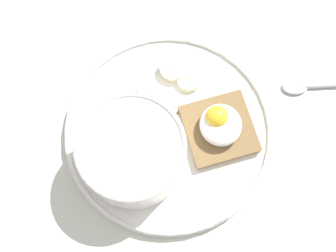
{
  "coord_description": "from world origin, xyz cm",
  "views": [
    {
      "loc": [
        -18.11,
        -0.03,
        62.03
      ],
      "look_at": [
        0.0,
        0.0,
        5.0
      ],
      "focal_mm": 50.0,
      "sensor_mm": 36.0,
      "label": 1
    }
  ],
  "objects": [
    {
      "name": "spoon",
      "position": [
        6.7,
        -20.2,
        2.4
      ],
      "size": [
        2.58,
        12.25,
        0.8
      ],
      "color": "silver",
      "rests_on": "ground_plane"
    },
    {
      "name": "banana_slice_left",
      "position": [
        5.38,
        2.64,
        3.42
      ],
      "size": [
        4.32,
        4.31,
        0.9
      ],
      "color": "beige",
      "rests_on": "plate"
    },
    {
      "name": "toast_slice",
      "position": [
        0.29,
        -6.69,
        3.71
      ],
      "size": [
        10.82,
        10.82,
        1.26
      ],
      "color": "olive",
      "rests_on": "plate"
    },
    {
      "name": "oatmeal_bowl",
      "position": [
        -3.92,
        4.42,
        6.55
      ],
      "size": [
        13.24,
        13.24,
        7.15
      ],
      "color": "white",
      "rests_on": "plate"
    },
    {
      "name": "poached_egg",
      "position": [
        0.42,
        -6.56,
        5.68
      ],
      "size": [
        5.65,
        5.43,
        3.58
      ],
      "color": "white",
      "rests_on": "toast_slice"
    },
    {
      "name": "banana_slice_front",
      "position": [
        8.66,
        -0.62,
        3.82
      ],
      "size": [
        4.63,
        4.51,
        1.9
      ],
      "color": "#F1E7BC",
      "rests_on": "plate"
    },
    {
      "name": "banana_slice_right",
      "position": [
        3.32,
        -0.21,
        3.63
      ],
      "size": [
        4.47,
        4.47,
        1.51
      ],
      "color": "#EDE6C5",
      "rests_on": "plate"
    },
    {
      "name": "plate",
      "position": [
        0.0,
        0.0,
        2.8
      ],
      "size": [
        27.55,
        27.55,
        1.6
      ],
      "color": "white",
      "rests_on": "ground_plane"
    },
    {
      "name": "ground_plane",
      "position": [
        0.0,
        0.0,
        1.0
      ],
      "size": [
        120.0,
        120.0,
        2.0
      ],
      "primitive_type": "cube",
      "color": "beige",
      "rests_on": "ground"
    },
    {
      "name": "banana_slice_back",
      "position": [
        7.14,
        -2.85,
        3.45
      ],
      "size": [
        4.32,
        4.33,
        0.97
      ],
      "color": "#F4EDC3",
      "rests_on": "plate"
    }
  ]
}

